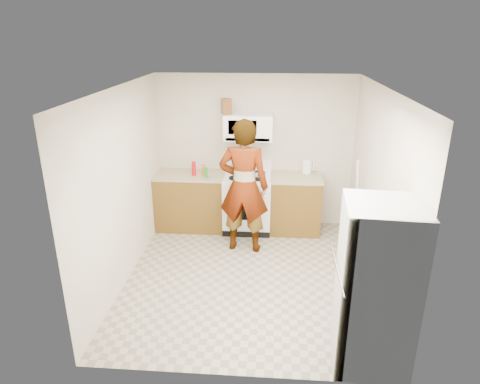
# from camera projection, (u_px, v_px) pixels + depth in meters

# --- Properties ---
(floor) EXTENTS (3.60, 3.60, 0.00)m
(floor) POSITION_uv_depth(u_px,v_px,m) (248.00, 276.00, 5.80)
(floor) COLOR gray
(floor) RESTS_ON ground
(back_wall) EXTENTS (3.20, 0.02, 2.50)m
(back_wall) POSITION_uv_depth(u_px,v_px,m) (255.00, 152.00, 7.03)
(back_wall) COLOR beige
(back_wall) RESTS_ON floor
(right_wall) EXTENTS (0.02, 3.60, 2.50)m
(right_wall) POSITION_uv_depth(u_px,v_px,m) (378.00, 193.00, 5.24)
(right_wall) COLOR beige
(right_wall) RESTS_ON floor
(cabinet_left) EXTENTS (1.12, 0.62, 0.90)m
(cabinet_left) POSITION_uv_depth(u_px,v_px,m) (191.00, 202.00, 7.11)
(cabinet_left) COLOR brown
(cabinet_left) RESTS_ON floor
(counter_left) EXTENTS (1.14, 0.64, 0.03)m
(counter_left) POSITION_uv_depth(u_px,v_px,m) (190.00, 175.00, 6.94)
(counter_left) COLOR tan
(counter_left) RESTS_ON cabinet_left
(cabinet_right) EXTENTS (0.80, 0.62, 0.90)m
(cabinet_right) POSITION_uv_depth(u_px,v_px,m) (295.00, 205.00, 6.98)
(cabinet_right) COLOR brown
(cabinet_right) RESTS_ON floor
(counter_right) EXTENTS (0.82, 0.64, 0.03)m
(counter_right) POSITION_uv_depth(u_px,v_px,m) (296.00, 178.00, 6.82)
(counter_right) COLOR tan
(counter_right) RESTS_ON cabinet_right
(gas_range) EXTENTS (0.76, 0.65, 1.13)m
(gas_range) POSITION_uv_depth(u_px,v_px,m) (247.00, 202.00, 7.02)
(gas_range) COLOR white
(gas_range) RESTS_ON floor
(microwave) EXTENTS (0.76, 0.38, 0.40)m
(microwave) POSITION_uv_depth(u_px,v_px,m) (248.00, 127.00, 6.71)
(microwave) COLOR white
(microwave) RESTS_ON back_wall
(person) EXTENTS (0.77, 0.55, 2.00)m
(person) POSITION_uv_depth(u_px,v_px,m) (244.00, 187.00, 6.19)
(person) COLOR tan
(person) RESTS_ON floor
(fridge) EXTENTS (0.75, 0.75, 1.70)m
(fridge) POSITION_uv_depth(u_px,v_px,m) (376.00, 287.00, 4.04)
(fridge) COLOR #BABAB6
(fridge) RESTS_ON floor
(kettle) EXTENTS (0.20, 0.20, 0.19)m
(kettle) POSITION_uv_depth(u_px,v_px,m) (307.00, 167.00, 6.97)
(kettle) COLOR white
(kettle) RESTS_ON counter_right
(jug) EXTENTS (0.18, 0.18, 0.24)m
(jug) POSITION_uv_depth(u_px,v_px,m) (226.00, 106.00, 6.59)
(jug) COLOR brown
(jug) RESTS_ON microwave
(saucepan) EXTENTS (0.21, 0.21, 0.11)m
(saucepan) POSITION_uv_depth(u_px,v_px,m) (237.00, 169.00, 6.96)
(saucepan) COLOR #AEAEB3
(saucepan) RESTS_ON gas_range
(tray) EXTENTS (0.27, 0.20, 0.05)m
(tray) POSITION_uv_depth(u_px,v_px,m) (257.00, 176.00, 6.79)
(tray) COLOR white
(tray) RESTS_ON gas_range
(bottle_spray) EXTENTS (0.08, 0.08, 0.23)m
(bottle_spray) POSITION_uv_depth(u_px,v_px,m) (194.00, 169.00, 6.83)
(bottle_spray) COLOR red
(bottle_spray) RESTS_ON counter_left
(bottle_hot_sauce) EXTENTS (0.07, 0.07, 0.18)m
(bottle_hot_sauce) POSITION_uv_depth(u_px,v_px,m) (204.00, 170.00, 6.85)
(bottle_hot_sauce) COLOR #FB5F1B
(bottle_hot_sauce) RESTS_ON counter_left
(bottle_green_cap) EXTENTS (0.06, 0.06, 0.17)m
(bottle_green_cap) POSITION_uv_depth(u_px,v_px,m) (206.00, 172.00, 6.74)
(bottle_green_cap) COLOR #17801B
(bottle_green_cap) RESTS_ON counter_left
(pot_lid) EXTENTS (0.29, 0.29, 0.01)m
(pot_lid) POSITION_uv_depth(u_px,v_px,m) (207.00, 177.00, 6.76)
(pot_lid) COLOR white
(pot_lid) RESTS_ON counter_left
(broom) EXTENTS (0.19, 0.29, 1.46)m
(broom) POSITION_uv_depth(u_px,v_px,m) (357.00, 206.00, 6.17)
(broom) COLOR silver
(broom) RESTS_ON floor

